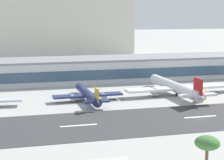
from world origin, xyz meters
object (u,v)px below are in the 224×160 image
object	(u,v)px
terminal_building	(107,69)
distant_hotel_block	(61,29)
airliner_gold_tail_gate_1	(88,95)
service_fuel_truck_1	(201,96)
airliner_red_tail_gate_2	(176,88)
palm_tree_1	(207,145)

from	to	relation	value
terminal_building	distant_hotel_block	distance (m)	116.72
airliner_gold_tail_gate_1	service_fuel_truck_1	size ratio (longest dim) A/B	4.75
distant_hotel_block	service_fuel_truck_1	distance (m)	178.91
airliner_gold_tail_gate_1	airliner_red_tail_gate_2	bearing A→B (deg)	-89.80
airliner_gold_tail_gate_1	service_fuel_truck_1	distance (m)	46.68
airliner_gold_tail_gate_1	airliner_red_tail_gate_2	distance (m)	39.55
airliner_red_tail_gate_2	palm_tree_1	distance (m)	98.21
service_fuel_truck_1	palm_tree_1	world-z (taller)	palm_tree_1
terminal_building	airliner_red_tail_gate_2	size ratio (longest dim) A/B	3.89
service_fuel_truck_1	palm_tree_1	size ratio (longest dim) A/B	0.62
airliner_gold_tail_gate_1	palm_tree_1	world-z (taller)	palm_tree_1
palm_tree_1	airliner_red_tail_gate_2	bearing A→B (deg)	69.56
terminal_building	palm_tree_1	bearing A→B (deg)	-95.80
terminal_building	service_fuel_truck_1	size ratio (longest dim) A/B	24.23
distant_hotel_block	palm_tree_1	world-z (taller)	distant_hotel_block
terminal_building	airliner_red_tail_gate_2	bearing A→B (deg)	-66.98
airliner_gold_tail_gate_1	airliner_red_tail_gate_2	size ratio (longest dim) A/B	0.76
airliner_red_tail_gate_2	service_fuel_truck_1	size ratio (longest dim) A/B	6.22
service_fuel_truck_1	airliner_gold_tail_gate_1	bearing A→B (deg)	117.14
service_fuel_truck_1	terminal_building	bearing A→B (deg)	63.50
distant_hotel_block	airliner_gold_tail_gate_1	size ratio (longest dim) A/B	2.98
terminal_building	service_fuel_truck_1	distance (m)	64.48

